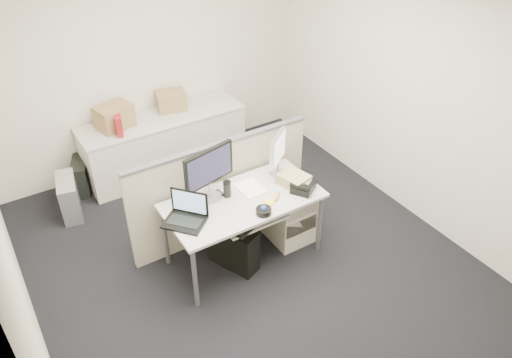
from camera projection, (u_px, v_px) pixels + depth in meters
floor at (244, 256)px, 5.15m from camera, size 4.00×4.50×0.01m
wall_back at (145, 60)px, 5.92m from camera, size 4.00×0.02×2.70m
wall_front at (447, 318)px, 2.81m from camera, size 4.00×0.02×2.70m
wall_right at (405, 91)px, 5.24m from camera, size 0.02×4.50×2.70m
desk at (243, 205)px, 4.76m from camera, size 1.50×0.75×0.73m
keyboard_tray at (253, 219)px, 4.66m from camera, size 0.62×0.32×0.02m
drawer_pedestal at (286, 210)px, 5.23m from camera, size 0.40×0.55×0.65m
cubicle_partition at (221, 191)px, 5.14m from camera, size 2.00×0.06×1.10m
back_counter at (165, 144)px, 6.27m from camera, size 2.00×0.60×0.72m
monitor_main at (209, 175)px, 4.58m from camera, size 0.57×0.32×0.54m
monitor_small at (278, 155)px, 4.94m from camera, size 0.41×0.37×0.45m
laptop at (183, 211)px, 4.36m from camera, size 0.43×0.45×0.27m
trackball at (264, 211)px, 4.54m from camera, size 0.19×0.19×0.06m
desk_phone at (303, 187)px, 4.83m from camera, size 0.30×0.29×0.07m
paper_stack at (250, 188)px, 4.86m from camera, size 0.24×0.30×0.01m
sticky_pad at (269, 203)px, 4.68m from camera, size 0.10×0.10×0.01m
travel_mug at (227, 189)px, 4.72m from camera, size 0.09×0.09×0.16m
banana at (277, 196)px, 4.73m from camera, size 0.16×0.14×0.04m
cellphone at (219, 193)px, 4.79m from camera, size 0.06×0.11×0.01m
manila_folders at (294, 179)px, 4.90m from camera, size 0.29×0.34×0.11m
keyboard at (251, 221)px, 4.60m from camera, size 0.52×0.33×0.03m
pc_tower_desk at (233, 247)px, 4.91m from camera, size 0.37×0.54×0.47m
pc_tower_spare_dark at (82, 176)px, 5.98m from camera, size 0.32×0.46×0.40m
pc_tower_spare_silver at (69, 197)px, 5.58m from camera, size 0.29×0.52×0.45m
cardboard_box_left at (114, 117)px, 5.77m from camera, size 0.46×0.38×0.30m
cardboard_box_right at (171, 101)px, 6.16m from camera, size 0.40×0.34×0.25m
red_binder at (119, 124)px, 5.68m from camera, size 0.15×0.29×0.26m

